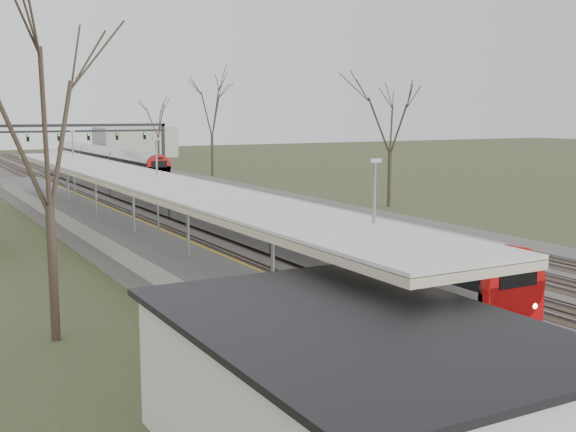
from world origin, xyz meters
name	(u,v)px	position (x,y,z in m)	size (l,w,h in m)	color
track_bed	(167,199)	(0.26, 55.00, 0.06)	(24.00, 160.00, 0.22)	#474442
platform	(117,232)	(-9.05, 37.50, 0.50)	(3.50, 69.00, 1.00)	#9E9B93
canopy	(138,180)	(-9.05, 32.99, 3.93)	(4.10, 50.00, 3.11)	slate
station_building	(353,402)	(-12.50, 8.00, 1.60)	(6.00, 9.00, 3.20)	silver
signal_gantry	(82,134)	(0.29, 84.99, 4.91)	(21.00, 0.59, 6.08)	black
tree_west_near	(46,117)	(-16.00, 20.00, 7.29)	(5.00, 5.00, 10.30)	#2D231C
tree_east_far	(391,114)	(14.00, 42.00, 7.29)	(5.00, 5.00, 10.30)	#2D231C
train_near	(153,189)	(-2.50, 50.48, 1.48)	(2.62, 75.21, 3.05)	#A1A4AB
train_far	(103,158)	(4.50, 91.64, 1.48)	(2.62, 45.21, 3.05)	#A1A4AB
passenger	(420,338)	(-8.98, 10.18, 1.79)	(0.58, 0.38, 1.58)	navy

